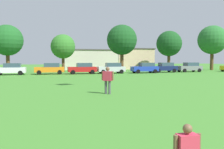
{
  "coord_description": "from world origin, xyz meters",
  "views": [
    {
      "loc": [
        -1.62,
        1.32,
        2.23
      ],
      "look_at": [
        1.37,
        12.44,
        1.49
      ],
      "focal_mm": 37.88,
      "sensor_mm": 36.0,
      "label": 1
    }
  ],
  "objects_px": {
    "parked_car_red_2": "(83,68)",
    "parked_car_silver_3": "(112,68)",
    "child_kite_flyer": "(187,149)",
    "tree_left": "(7,40)",
    "parked_car_blue_4": "(145,68)",
    "parked_car_orange_1": "(50,69)",
    "parked_car_gray_6": "(190,67)",
    "parked_car_navy_5": "(165,67)",
    "tree_center_left": "(63,47)",
    "tree_far_right": "(212,40)",
    "tree_center_right": "(122,40)",
    "adult_bystander": "(108,78)",
    "tree_right": "(169,44)",
    "parked_car_white_0": "(11,69)"
  },
  "relations": [
    {
      "from": "adult_bystander",
      "to": "tree_center_left",
      "type": "xyz_separation_m",
      "value": [
        -1.18,
        27.35,
        3.4
      ]
    },
    {
      "from": "tree_far_right",
      "to": "parked_car_orange_1",
      "type": "bearing_deg",
      "value": -170.23
    },
    {
      "from": "parked_car_silver_3",
      "to": "tree_left",
      "type": "distance_m",
      "value": 17.63
    },
    {
      "from": "parked_car_white_0",
      "to": "tree_left",
      "type": "height_order",
      "value": "tree_left"
    },
    {
      "from": "tree_left",
      "to": "tree_center_left",
      "type": "height_order",
      "value": "tree_left"
    },
    {
      "from": "parked_car_orange_1",
      "to": "parked_car_silver_3",
      "type": "xyz_separation_m",
      "value": [
        9.44,
        -0.55,
        0.0
      ]
    },
    {
      "from": "parked_car_white_0",
      "to": "parked_car_orange_1",
      "type": "bearing_deg",
      "value": -177.05
    },
    {
      "from": "parked_car_white_0",
      "to": "parked_car_navy_5",
      "type": "xyz_separation_m",
      "value": [
        24.55,
        0.5,
        0.0
      ]
    },
    {
      "from": "child_kite_flyer",
      "to": "tree_left",
      "type": "bearing_deg",
      "value": 104.99
    },
    {
      "from": "adult_bystander",
      "to": "tree_far_right",
      "type": "distance_m",
      "value": 40.63
    },
    {
      "from": "tree_right",
      "to": "parked_car_red_2",
      "type": "bearing_deg",
      "value": -158.46
    },
    {
      "from": "parked_car_silver_3",
      "to": "tree_center_left",
      "type": "relative_size",
      "value": 0.65
    },
    {
      "from": "parked_car_red_2",
      "to": "tree_center_right",
      "type": "height_order",
      "value": "tree_center_right"
    },
    {
      "from": "adult_bystander",
      "to": "parked_car_blue_4",
      "type": "height_order",
      "value": "adult_bystander"
    },
    {
      "from": "parked_car_navy_5",
      "to": "tree_far_right",
      "type": "relative_size",
      "value": 0.46
    },
    {
      "from": "parked_car_silver_3",
      "to": "parked_car_blue_4",
      "type": "height_order",
      "value": "same"
    },
    {
      "from": "tree_right",
      "to": "tree_center_right",
      "type": "bearing_deg",
      "value": -165.39
    },
    {
      "from": "parked_car_silver_3",
      "to": "tree_left",
      "type": "relative_size",
      "value": 0.55
    },
    {
      "from": "tree_far_right",
      "to": "parked_car_gray_6",
      "type": "bearing_deg",
      "value": -148.2
    },
    {
      "from": "parked_car_orange_1",
      "to": "tree_left",
      "type": "height_order",
      "value": "tree_left"
    },
    {
      "from": "adult_bystander",
      "to": "parked_car_red_2",
      "type": "bearing_deg",
      "value": -57.27
    },
    {
      "from": "parked_car_orange_1",
      "to": "parked_car_silver_3",
      "type": "distance_m",
      "value": 9.46
    },
    {
      "from": "parked_car_red_2",
      "to": "parked_car_silver_3",
      "type": "relative_size",
      "value": 1.0
    },
    {
      "from": "adult_bystander",
      "to": "parked_car_navy_5",
      "type": "xyz_separation_m",
      "value": [
        15.64,
        22.18,
        -0.18
      ]
    },
    {
      "from": "adult_bystander",
      "to": "parked_car_silver_3",
      "type": "height_order",
      "value": "adult_bystander"
    },
    {
      "from": "tree_left",
      "to": "tree_right",
      "type": "bearing_deg",
      "value": 3.28
    },
    {
      "from": "adult_bystander",
      "to": "parked_car_navy_5",
      "type": "height_order",
      "value": "adult_bystander"
    },
    {
      "from": "parked_car_blue_4",
      "to": "tree_left",
      "type": "distance_m",
      "value": 22.91
    },
    {
      "from": "parked_car_orange_1",
      "to": "parked_car_gray_6",
      "type": "height_order",
      "value": "same"
    },
    {
      "from": "parked_car_red_2",
      "to": "parked_car_silver_3",
      "type": "xyz_separation_m",
      "value": [
        4.59,
        -0.1,
        0.0
      ]
    },
    {
      "from": "parked_car_blue_4",
      "to": "parked_car_navy_5",
      "type": "distance_m",
      "value": 4.23
    },
    {
      "from": "tree_center_right",
      "to": "tree_right",
      "type": "relative_size",
      "value": 1.05
    },
    {
      "from": "tree_center_left",
      "to": "parked_car_red_2",
      "type": "bearing_deg",
      "value": -66.27
    },
    {
      "from": "parked_car_gray_6",
      "to": "tree_right",
      "type": "distance_m",
      "value": 8.15
    },
    {
      "from": "parked_car_navy_5",
      "to": "tree_center_left",
      "type": "height_order",
      "value": "tree_center_left"
    },
    {
      "from": "parked_car_orange_1",
      "to": "tree_right",
      "type": "xyz_separation_m",
      "value": [
        23.54,
        6.93,
        4.55
      ]
    },
    {
      "from": "parked_car_navy_5",
      "to": "tree_left",
      "type": "bearing_deg",
      "value": -10.95
    },
    {
      "from": "tree_right",
      "to": "parked_car_navy_5",
      "type": "bearing_deg",
      "value": -123.48
    },
    {
      "from": "child_kite_flyer",
      "to": "tree_far_right",
      "type": "distance_m",
      "value": 49.72
    },
    {
      "from": "parked_car_orange_1",
      "to": "tree_left",
      "type": "xyz_separation_m",
      "value": [
        -6.62,
        5.2,
        4.45
      ]
    },
    {
      "from": "parked_car_blue_4",
      "to": "tree_left",
      "type": "relative_size",
      "value": 0.55
    },
    {
      "from": "adult_bystander",
      "to": "tree_far_right",
      "type": "bearing_deg",
      "value": -100.31
    },
    {
      "from": "parked_car_orange_1",
      "to": "tree_right",
      "type": "bearing_deg",
      "value": -163.6
    },
    {
      "from": "adult_bystander",
      "to": "tree_right",
      "type": "relative_size",
      "value": 0.22
    },
    {
      "from": "child_kite_flyer",
      "to": "tree_left",
      "type": "xyz_separation_m",
      "value": [
        -8.75,
        38.27,
        4.65
      ]
    },
    {
      "from": "adult_bystander",
      "to": "parked_car_red_2",
      "type": "relative_size",
      "value": 0.41
    },
    {
      "from": "child_kite_flyer",
      "to": "parked_car_navy_5",
      "type": "xyz_separation_m",
      "value": [
        16.97,
        33.3,
        0.2
      ]
    },
    {
      "from": "parked_car_gray_6",
      "to": "tree_center_left",
      "type": "xyz_separation_m",
      "value": [
        -21.7,
        5.21,
        3.58
      ]
    },
    {
      "from": "tree_center_left",
      "to": "tree_center_right",
      "type": "height_order",
      "value": "tree_center_right"
    },
    {
      "from": "parked_car_silver_3",
      "to": "tree_far_right",
      "type": "relative_size",
      "value": 0.46
    }
  ]
}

